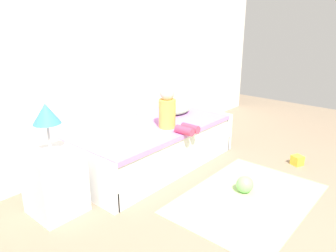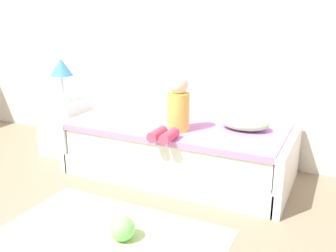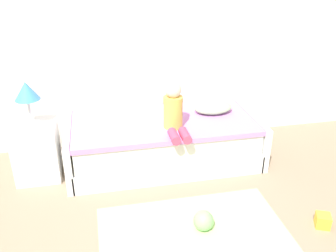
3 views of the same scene
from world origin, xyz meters
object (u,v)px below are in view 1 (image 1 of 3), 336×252
object	(u,v)px
table_lamp	(46,116)
child_figure	(170,112)
bed	(153,145)
nightstand	(55,183)
toy_block	(297,160)
pillow	(177,109)
toy_ball	(245,185)

from	to	relation	value
table_lamp	child_figure	xyz separation A→B (m)	(1.42, -0.19, -0.23)
child_figure	bed	bearing A→B (deg)	106.43
nightstand	bed	bearing A→B (deg)	1.67
nightstand	child_figure	xyz separation A→B (m)	(1.42, -0.19, 0.40)
bed	table_lamp	world-z (taller)	table_lamp
nightstand	toy_block	world-z (taller)	nightstand
nightstand	toy_block	bearing A→B (deg)	-28.48
nightstand	pillow	size ratio (longest dim) A/B	1.36
nightstand	table_lamp	world-z (taller)	table_lamp
toy_block	nightstand	bearing A→B (deg)	151.52
table_lamp	toy_ball	world-z (taller)	table_lamp
nightstand	toy_ball	bearing A→B (deg)	-38.69
table_lamp	toy_block	xyz separation A→B (m)	(2.49, -1.35, -0.88)
toy_block	toy_ball	bearing A→B (deg)	170.06
bed	nightstand	world-z (taller)	nightstand
nightstand	pillow	bearing A→B (deg)	4.09
child_figure	table_lamp	bearing A→B (deg)	172.40
nightstand	child_figure	distance (m)	1.49
nightstand	table_lamp	size ratio (longest dim) A/B	1.33
nightstand	pillow	world-z (taller)	pillow
bed	child_figure	size ratio (longest dim) A/B	4.14
nightstand	child_figure	size ratio (longest dim) A/B	1.18
toy_block	child_figure	bearing A→B (deg)	132.67
bed	pillow	bearing A→B (deg)	9.50
bed	nightstand	bearing A→B (deg)	-178.33
table_lamp	pillow	world-z (taller)	table_lamp
nightstand	toy_ball	xyz separation A→B (m)	(1.46, -1.17, -0.21)
table_lamp	pillow	distance (m)	1.99
child_figure	toy_block	distance (m)	1.70
pillow	toy_ball	world-z (taller)	pillow
toy_ball	child_figure	bearing A→B (deg)	92.47
table_lamp	toy_block	size ratio (longest dim) A/B	3.75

